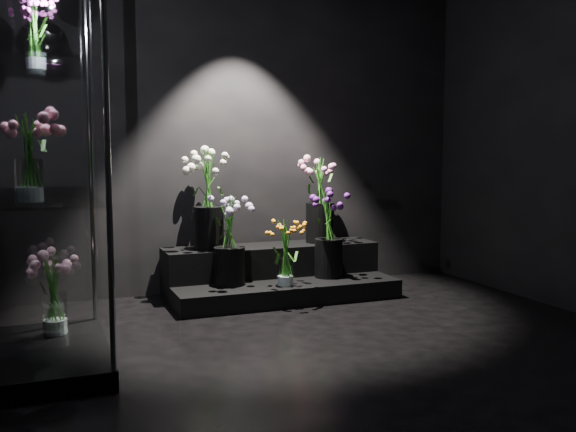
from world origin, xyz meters
TOP-DOWN VIEW (x-y plane):
  - floor at (0.00, 0.00)m, footprint 4.00×4.00m
  - wall_back at (0.00, 2.00)m, footprint 4.00×0.00m
  - display_riser at (0.15, 1.64)m, footprint 1.81×0.80m
  - display_case at (-1.65, 0.46)m, footprint 0.65×1.09m
  - bouquet_orange_bells at (0.10, 1.30)m, footprint 0.33×0.33m
  - bouquet_lilac at (-0.30, 1.48)m, footprint 0.46×0.46m
  - bouquet_purple at (0.55, 1.48)m, footprint 0.40×0.40m
  - bouquet_cream_roses at (-0.40, 1.73)m, footprint 0.54×0.54m
  - bouquet_pink_roses at (0.59, 1.75)m, footprint 0.43×0.43m
  - bouquet_case_pink at (-1.70, 0.27)m, footprint 0.36×0.36m
  - bouquet_case_magenta at (-1.65, 0.62)m, footprint 0.26×0.26m
  - bouquet_case_base_pink at (-1.60, 0.71)m, footprint 0.41×0.41m

SIDE VIEW (x-z plane):
  - floor at x=0.00m, z-range 0.00..0.00m
  - display_riser at x=0.15m, z-range -0.03..0.37m
  - bouquet_case_base_pink at x=-1.60m, z-range 0.12..0.61m
  - bouquet_orange_bells at x=0.10m, z-range 0.16..0.67m
  - bouquet_purple at x=0.55m, z-range 0.19..0.89m
  - bouquet_lilac at x=-0.30m, z-range 0.20..0.89m
  - bouquet_pink_roses at x=0.59m, z-range 0.45..1.17m
  - bouquet_cream_roses at x=-0.40m, z-range 0.48..1.27m
  - bouquet_case_pink at x=-1.70m, z-range 0.94..1.40m
  - display_case at x=-1.65m, z-range 0.00..2.39m
  - wall_back at x=0.00m, z-range -0.60..3.40m
  - bouquet_case_magenta at x=-1.65m, z-range 1.64..2.05m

